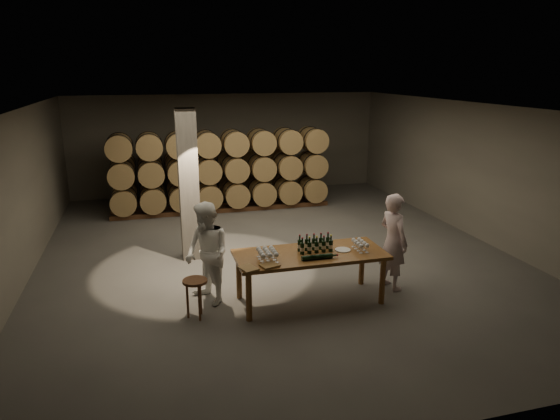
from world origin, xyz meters
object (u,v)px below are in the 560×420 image
object	(u,v)px
tasting_table	(310,258)
stool	(195,287)
person_man	(393,242)
person_woman	(207,254)
plate	(343,250)
bottle_cluster	(315,245)
notebook_near	(269,266)

from	to	relation	value
tasting_table	stool	world-z (taller)	tasting_table
person_man	person_woman	distance (m)	3.39
plate	person_woman	size ratio (longest dim) A/B	0.15
bottle_cluster	stool	bearing A→B (deg)	-175.70
tasting_table	person_man	distance (m)	1.66
plate	stool	size ratio (longest dim) A/B	0.41
person_woman	plate	bearing A→B (deg)	54.28
tasting_table	bottle_cluster	size ratio (longest dim) A/B	4.36
notebook_near	person_woman	distance (m)	1.22
bottle_cluster	plate	world-z (taller)	bottle_cluster
stool	person_woman	world-z (taller)	person_woman
person_man	plate	bearing A→B (deg)	84.68
bottle_cluster	notebook_near	distance (m)	1.05
tasting_table	bottle_cluster	xyz separation A→B (m)	(0.11, 0.06, 0.21)
tasting_table	person_man	bearing A→B (deg)	4.80
bottle_cluster	person_man	distance (m)	1.55
stool	person_woman	bearing A→B (deg)	62.25
notebook_near	person_man	world-z (taller)	person_man
bottle_cluster	stool	size ratio (longest dim) A/B	0.89
plate	notebook_near	bearing A→B (deg)	-164.72
notebook_near	stool	world-z (taller)	notebook_near
bottle_cluster	person_woman	bearing A→B (deg)	168.76
person_woman	tasting_table	bearing A→B (deg)	51.47
plate	person_man	bearing A→B (deg)	8.75
plate	bottle_cluster	bearing A→B (deg)	170.63
person_woman	person_man	bearing A→B (deg)	60.36
tasting_table	stool	xyz separation A→B (m)	(-2.00, -0.10, -0.25)
bottle_cluster	plate	distance (m)	0.50
tasting_table	stool	bearing A→B (deg)	-177.06
tasting_table	plate	world-z (taller)	plate
notebook_near	person_man	size ratio (longest dim) A/B	0.15
tasting_table	notebook_near	xyz separation A→B (m)	(-0.83, -0.41, 0.12)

